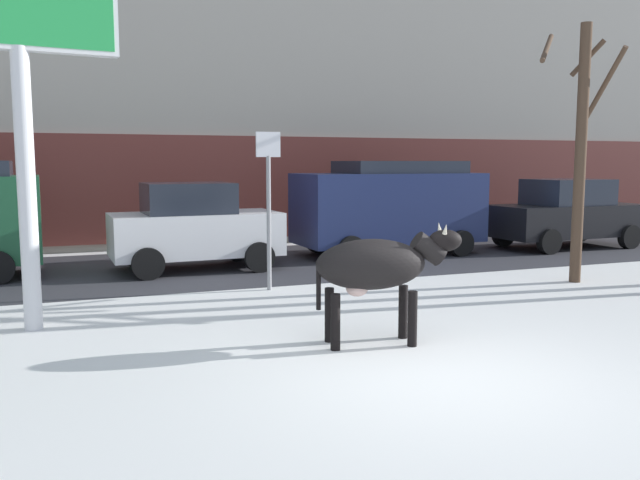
{
  "coord_description": "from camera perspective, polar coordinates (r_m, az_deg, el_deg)",
  "views": [
    {
      "loc": [
        -3.59,
        -5.91,
        2.29
      ],
      "look_at": [
        -0.08,
        3.39,
        1.1
      ],
      "focal_mm": 36.57,
      "sensor_mm": 36.0,
      "label": 1
    }
  ],
  "objects": [
    {
      "name": "billboard",
      "position": [
        9.81,
        -25.01,
        18.12
      ],
      "size": [
        2.53,
        0.48,
        5.56
      ],
      "color": "silver",
      "rests_on": "ground"
    },
    {
      "name": "building_facade",
      "position": [
        21.26,
        -11.12,
        18.08
      ],
      "size": [
        44.0,
        6.1,
        13.0
      ],
      "color": "gray",
      "rests_on": "ground"
    },
    {
      "name": "car_black_sedan",
      "position": [
        18.73,
        20.76,
        2.15
      ],
      "size": [
        4.27,
        2.12,
        1.84
      ],
      "color": "black",
      "rests_on": "ground"
    },
    {
      "name": "road_strip",
      "position": [
        14.79,
        -6.41,
        -2.11
      ],
      "size": [
        60.0,
        5.6,
        0.01
      ],
      "primitive_type": "cube",
      "color": "#333338",
      "rests_on": "ground"
    },
    {
      "name": "street_sign",
      "position": [
        11.62,
        -4.52,
        3.74
      ],
      "size": [
        0.44,
        0.08,
        2.82
      ],
      "color": "gray",
      "rests_on": "ground"
    },
    {
      "name": "car_navy_van",
      "position": [
        16.23,
        6.11,
        3.08
      ],
      "size": [
        4.67,
        2.27,
        2.32
      ],
      "color": "#19234C",
      "rests_on": "ground"
    },
    {
      "name": "car_white_hatchback",
      "position": [
        14.09,
        -10.97,
        1.15
      ],
      "size": [
        3.57,
        2.04,
        1.86
      ],
      "color": "white",
      "rests_on": "ground"
    },
    {
      "name": "ground_plane",
      "position": [
        7.28,
        10.26,
        -11.62
      ],
      "size": [
        120.0,
        120.0,
        0.0
      ],
      "primitive_type": "plane",
      "color": "white"
    },
    {
      "name": "pedestrian_near_billboard",
      "position": [
        20.63,
        11.67,
        2.76
      ],
      "size": [
        0.36,
        0.24,
        1.73
      ],
      "color": "#282833",
      "rests_on": "ground"
    },
    {
      "name": "cow_black",
      "position": [
        8.19,
        4.95,
        -2.32
      ],
      "size": [
        1.93,
        0.85,
        1.54
      ],
      "color": "black",
      "rests_on": "ground"
    },
    {
      "name": "bare_tree_right_lot",
      "position": [
        13.32,
        21.82,
        7.93
      ],
      "size": [
        1.57,
        1.56,
        4.84
      ],
      "color": "#4C3828",
      "rests_on": "ground"
    }
  ]
}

